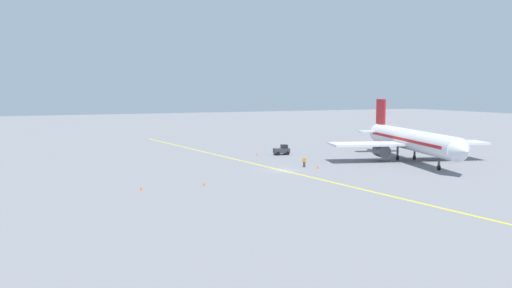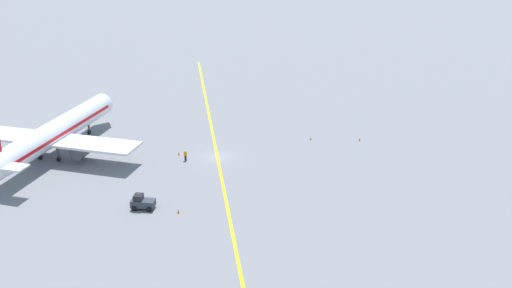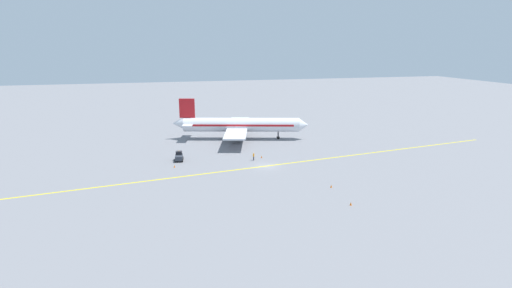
{
  "view_description": "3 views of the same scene",
  "coord_description": "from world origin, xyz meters",
  "px_view_note": "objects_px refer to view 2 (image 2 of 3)",
  "views": [
    {
      "loc": [
        34.32,
        68.33,
        12.32
      ],
      "look_at": [
        1.83,
        -5.79,
        3.62
      ],
      "focal_mm": 35.0,
      "sensor_mm": 36.0,
      "label": 1
    },
    {
      "loc": [
        6.45,
        -84.68,
        36.24
      ],
      "look_at": [
        5.98,
        -4.19,
        3.87
      ],
      "focal_mm": 42.0,
      "sensor_mm": 36.0,
      "label": 2
    },
    {
      "loc": [
        74.54,
        -21.61,
        23.87
      ],
      "look_at": [
        -4.72,
        -0.87,
        3.56
      ],
      "focal_mm": 28.0,
      "sensor_mm": 36.0,
      "label": 3
    }
  ],
  "objects_px": {
    "airplane_at_gate": "(53,134)",
    "traffic_cone_near_nose": "(311,138)",
    "baggage_tug_dark": "(142,202)",
    "ground_crew_worker": "(185,155)",
    "traffic_cone_far_edge": "(179,154)",
    "traffic_cone_mid_apron": "(360,139)",
    "traffic_cone_by_wingtip": "(178,211)"
  },
  "relations": [
    {
      "from": "airplane_at_gate",
      "to": "traffic_cone_near_nose",
      "type": "xyz_separation_m",
      "value": [
        39.97,
        7.34,
        -3.43
      ]
    },
    {
      "from": "baggage_tug_dark",
      "to": "traffic_cone_near_nose",
      "type": "bearing_deg",
      "value": 45.93
    },
    {
      "from": "ground_crew_worker",
      "to": "traffic_cone_far_edge",
      "type": "height_order",
      "value": "ground_crew_worker"
    },
    {
      "from": "airplane_at_gate",
      "to": "traffic_cone_far_edge",
      "type": "relative_size",
      "value": 63.61
    },
    {
      "from": "traffic_cone_near_nose",
      "to": "traffic_cone_mid_apron",
      "type": "height_order",
      "value": "same"
    },
    {
      "from": "airplane_at_gate",
      "to": "traffic_cone_mid_apron",
      "type": "relative_size",
      "value": 63.61
    },
    {
      "from": "airplane_at_gate",
      "to": "traffic_cone_mid_apron",
      "type": "bearing_deg",
      "value": 8.16
    },
    {
      "from": "baggage_tug_dark",
      "to": "traffic_cone_far_edge",
      "type": "xyz_separation_m",
      "value": [
        2.43,
        17.52,
        -0.63
      ]
    },
    {
      "from": "baggage_tug_dark",
      "to": "airplane_at_gate",
      "type": "bearing_deg",
      "value": 134.45
    },
    {
      "from": "traffic_cone_by_wingtip",
      "to": "traffic_cone_far_edge",
      "type": "xyz_separation_m",
      "value": [
        -2.31,
        18.77,
        0.0
      ]
    },
    {
      "from": "traffic_cone_far_edge",
      "to": "airplane_at_gate",
      "type": "bearing_deg",
      "value": -178.02
    },
    {
      "from": "baggage_tug_dark",
      "to": "traffic_cone_by_wingtip",
      "type": "bearing_deg",
      "value": -14.78
    },
    {
      "from": "traffic_cone_mid_apron",
      "to": "traffic_cone_far_edge",
      "type": "relative_size",
      "value": 1.0
    },
    {
      "from": "baggage_tug_dark",
      "to": "traffic_cone_mid_apron",
      "type": "xyz_separation_m",
      "value": [
        31.43,
        23.75,
        -0.63
      ]
    },
    {
      "from": "traffic_cone_mid_apron",
      "to": "traffic_cone_by_wingtip",
      "type": "xyz_separation_m",
      "value": [
        -26.69,
        -25.0,
        0.0
      ]
    },
    {
      "from": "airplane_at_gate",
      "to": "traffic_cone_far_edge",
      "type": "height_order",
      "value": "airplane_at_gate"
    },
    {
      "from": "traffic_cone_mid_apron",
      "to": "traffic_cone_by_wingtip",
      "type": "relative_size",
      "value": 1.0
    },
    {
      "from": "traffic_cone_mid_apron",
      "to": "airplane_at_gate",
      "type": "bearing_deg",
      "value": -171.84
    },
    {
      "from": "ground_crew_worker",
      "to": "traffic_cone_near_nose",
      "type": "relative_size",
      "value": 3.05
    },
    {
      "from": "traffic_cone_near_nose",
      "to": "traffic_cone_mid_apron",
      "type": "bearing_deg",
      "value": -3.29
    },
    {
      "from": "baggage_tug_dark",
      "to": "traffic_cone_near_nose",
      "type": "xyz_separation_m",
      "value": [
        23.43,
        24.21,
        -0.63
      ]
    },
    {
      "from": "ground_crew_worker",
      "to": "traffic_cone_by_wingtip",
      "type": "distance_m",
      "value": 16.73
    },
    {
      "from": "ground_crew_worker",
      "to": "traffic_cone_mid_apron",
      "type": "bearing_deg",
      "value": 16.69
    },
    {
      "from": "ground_crew_worker",
      "to": "traffic_cone_far_edge",
      "type": "bearing_deg",
      "value": 121.76
    },
    {
      "from": "traffic_cone_far_edge",
      "to": "traffic_cone_near_nose",
      "type": "bearing_deg",
      "value": 17.65
    },
    {
      "from": "traffic_cone_far_edge",
      "to": "traffic_cone_mid_apron",
      "type": "bearing_deg",
      "value": 12.11
    },
    {
      "from": "airplane_at_gate",
      "to": "traffic_cone_near_nose",
      "type": "bearing_deg",
      "value": 10.41
    },
    {
      "from": "ground_crew_worker",
      "to": "traffic_cone_near_nose",
      "type": "xyz_separation_m",
      "value": [
        19.71,
        8.77,
        -0.63
      ]
    },
    {
      "from": "traffic_cone_near_nose",
      "to": "traffic_cone_far_edge",
      "type": "xyz_separation_m",
      "value": [
        -21.0,
        -6.68,
        0.0
      ]
    },
    {
      "from": "airplane_at_gate",
      "to": "baggage_tug_dark",
      "type": "bearing_deg",
      "value": -45.55
    },
    {
      "from": "ground_crew_worker",
      "to": "traffic_cone_near_nose",
      "type": "distance_m",
      "value": 21.58
    },
    {
      "from": "airplane_at_gate",
      "to": "traffic_cone_by_wingtip",
      "type": "height_order",
      "value": "airplane_at_gate"
    }
  ]
}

